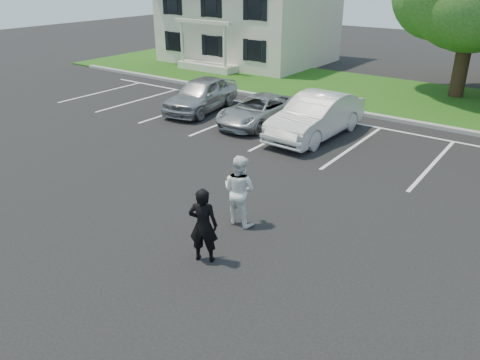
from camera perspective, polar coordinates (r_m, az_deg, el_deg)
name	(u,v)px	position (r m, az deg, el deg)	size (l,w,h in m)	color
ground_plane	(215,243)	(11.11, -3.05, -7.62)	(90.00, 90.00, 0.00)	black
curb	(392,119)	(21.01, 18.02, 7.12)	(40.00, 0.30, 0.15)	gray
grass_strip	(420,100)	(24.74, 21.10, 9.09)	(44.00, 8.00, 0.08)	#10410C
stall_lines	(401,147)	(17.86, 18.98, 3.80)	(34.00, 5.36, 0.01)	silver
house	(249,3)	(33.28, 1.09, 20.82)	(10.30, 9.22, 7.60)	beige
man_black_suit	(203,225)	(10.08, -4.50, -5.53)	(0.63, 0.41, 1.73)	black
man_white_shirt	(239,190)	(11.50, -0.09, -1.24)	(0.88, 0.69, 1.81)	white
car_silver_west	(201,94)	(21.34, -4.73, 10.35)	(1.75, 4.36, 1.49)	#A0A0A5
car_silver_minivan	(259,110)	(19.40, 2.32, 8.49)	(1.93, 4.18, 1.16)	#9A9CA0
car_white_sedan	(316,116)	(18.02, 9.24, 7.68)	(1.70, 4.87, 1.61)	silver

